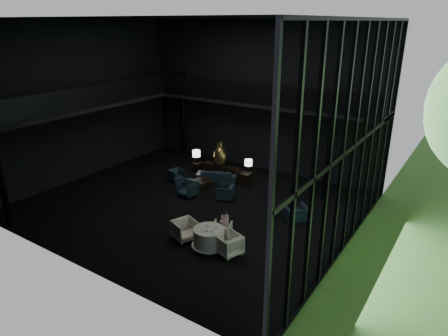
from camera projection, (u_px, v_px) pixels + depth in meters
The scene contains 36 objects.
floor at pixel (192, 205), 18.25m from camera, with size 14.00×12.00×0.02m, color black.
ceiling at pixel (186, 18), 15.48m from camera, with size 14.00×12.00×0.02m, color black.
wall_back at pixel (258, 98), 21.55m from camera, with size 14.00×0.04×8.00m, color black.
wall_front at pixel (67, 157), 12.17m from camera, with size 14.00×0.04×8.00m, color black.
wall_left at pixel (82, 102), 20.50m from camera, with size 0.04×12.00×8.00m, color black.
curtain_wall at pixel (354, 146), 13.26m from camera, with size 0.20×12.00×8.00m, color black, non-canonical shape.
mezzanine_left at pixel (95, 104), 19.98m from camera, with size 2.00×12.00×0.25m, color black.
mezzanine_back at pixel (266, 103), 20.25m from camera, with size 12.00×2.00×0.25m, color black.
railing_left at pixel (107, 94), 19.25m from camera, with size 0.06×12.00×1.00m, color black.
railing_back at pixel (257, 93), 19.26m from camera, with size 12.00×0.06×1.00m, color black.
column_sw at pixel (1, 180), 15.69m from camera, with size 0.24×0.24×4.00m, color black.
column_nw at pixel (184, 123), 24.61m from camera, with size 0.24×0.24×4.00m, color black.
column_ne at pixel (328, 158), 18.19m from camera, with size 0.24×0.24×4.00m, color black.
console at pixel (221, 171), 21.38m from camera, with size 2.09×0.47×0.66m, color black.
bronze_urn at pixel (220, 156), 20.98m from camera, with size 0.70×0.70×1.30m.
side_table_left at pixel (197, 167), 22.18m from camera, with size 0.46×0.46×0.51m, color black.
table_lamp_left at pixel (196, 154), 21.91m from camera, with size 0.43×0.43×0.72m.
side_table_right at pixel (246, 179), 20.45m from camera, with size 0.55×0.55×0.60m, color black.
table_lamp_right at pixel (248, 163), 20.38m from camera, with size 0.39×0.39×0.65m.
sofa at pixel (217, 174), 20.82m from camera, with size 2.08×0.61×0.81m, color #12222E.
lounge_armchair_west at pixel (176, 175), 20.85m from camera, with size 0.60×0.56×0.61m, color #1A3644.
lounge_armchair_east at pixel (225, 192), 18.70m from camera, with size 0.73×0.68×0.75m, color black.
lounge_armchair_south at pixel (187, 187), 19.01m from camera, with size 0.84×0.79×0.87m, color black.
window_armchair at pixel (296, 212), 16.73m from camera, with size 0.84×0.54×0.73m, color black.
coffee_table at pixel (202, 184), 20.08m from camera, with size 0.85×0.85×0.38m, color black.
dining_table at pixel (209, 239), 14.72m from camera, with size 1.29×1.29×0.75m.
dining_chair_north at pixel (222, 230), 15.34m from camera, with size 0.64×0.60×0.66m, color #F0E6CB.
dining_chair_east at pixel (229, 243), 14.25m from camera, with size 0.87×0.81×0.89m, color beige.
dining_chair_west at pixel (185, 228), 15.21m from camera, with size 0.90×0.84×0.93m, color silver.
child at pixel (225, 219), 15.28m from camera, with size 0.31×0.31×0.66m.
plate_a at pixel (203, 230), 14.46m from camera, with size 0.23×0.23×0.01m, color white.
plate_b at pixel (216, 227), 14.70m from camera, with size 0.23×0.23×0.02m, color white.
saucer at pixel (213, 233), 14.27m from camera, with size 0.15×0.15×0.01m, color white.
coffee_cup at pixel (212, 231), 14.36m from camera, with size 0.07×0.07×0.05m, color white.
cereal_bowl at pixel (209, 225), 14.75m from camera, with size 0.16×0.16×0.08m, color white.
cream_pot at pixel (207, 231), 14.38m from camera, with size 0.05×0.05×0.06m, color #99999E.
Camera 1 is at (10.37, -12.97, 7.89)m, focal length 32.00 mm.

